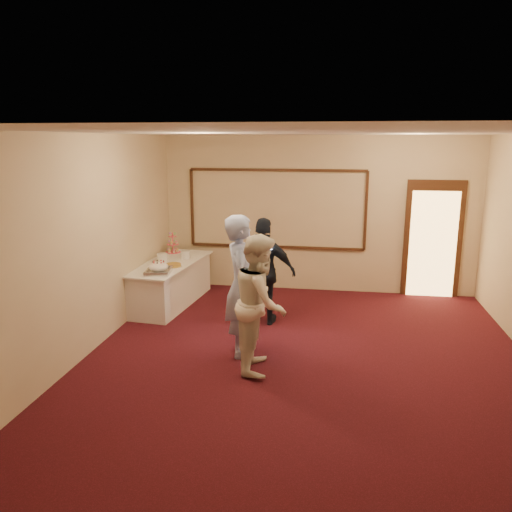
{
  "coord_description": "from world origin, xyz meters",
  "views": [
    {
      "loc": [
        0.32,
        -6.11,
        2.91
      ],
      "look_at": [
        -0.87,
        1.34,
        1.15
      ],
      "focal_mm": 35.0,
      "sensor_mm": 36.0,
      "label": 1
    }
  ],
  "objects_px": {
    "cupcake_stand": "(173,245)",
    "woman": "(261,303)",
    "plate_stack_a": "(162,258)",
    "pavlova_tray": "(159,268)",
    "plate_stack_b": "(186,255)",
    "guest": "(264,272)",
    "buffet_table": "(170,283)",
    "man": "(242,286)",
    "tart": "(173,265)"
  },
  "relations": [
    {
      "from": "buffet_table",
      "to": "plate_stack_b",
      "type": "distance_m",
      "value": 0.6
    },
    {
      "from": "pavlova_tray",
      "to": "cupcake_stand",
      "type": "relative_size",
      "value": 1.32
    },
    {
      "from": "cupcake_stand",
      "to": "woman",
      "type": "relative_size",
      "value": 0.24
    },
    {
      "from": "cupcake_stand",
      "to": "woman",
      "type": "height_order",
      "value": "woman"
    },
    {
      "from": "cupcake_stand",
      "to": "guest",
      "type": "relative_size",
      "value": 0.25
    },
    {
      "from": "pavlova_tray",
      "to": "tart",
      "type": "bearing_deg",
      "value": 76.62
    },
    {
      "from": "pavlova_tray",
      "to": "tart",
      "type": "distance_m",
      "value": 0.45
    },
    {
      "from": "guest",
      "to": "buffet_table",
      "type": "bearing_deg",
      "value": -15.68
    },
    {
      "from": "cupcake_stand",
      "to": "plate_stack_b",
      "type": "relative_size",
      "value": 2.49
    },
    {
      "from": "pavlova_tray",
      "to": "woman",
      "type": "distance_m",
      "value": 2.5
    },
    {
      "from": "man",
      "to": "guest",
      "type": "xyz_separation_m",
      "value": [
        0.13,
        1.2,
        -0.11
      ]
    },
    {
      "from": "plate_stack_a",
      "to": "guest",
      "type": "height_order",
      "value": "guest"
    },
    {
      "from": "man",
      "to": "woman",
      "type": "xyz_separation_m",
      "value": [
        0.32,
        -0.42,
        -0.09
      ]
    },
    {
      "from": "plate_stack_b",
      "to": "man",
      "type": "xyz_separation_m",
      "value": [
        1.48,
        -2.24,
        0.13
      ]
    },
    {
      "from": "cupcake_stand",
      "to": "plate_stack_a",
      "type": "distance_m",
      "value": 0.82
    },
    {
      "from": "plate_stack_a",
      "to": "guest",
      "type": "distance_m",
      "value": 2.06
    },
    {
      "from": "tart",
      "to": "man",
      "type": "distance_m",
      "value": 2.2
    },
    {
      "from": "man",
      "to": "plate_stack_b",
      "type": "bearing_deg",
      "value": 23.27
    },
    {
      "from": "cupcake_stand",
      "to": "woman",
      "type": "bearing_deg",
      "value": -54.85
    },
    {
      "from": "plate_stack_b",
      "to": "guest",
      "type": "bearing_deg",
      "value": -32.86
    },
    {
      "from": "buffet_table",
      "to": "pavlova_tray",
      "type": "relative_size",
      "value": 3.98
    },
    {
      "from": "buffet_table",
      "to": "cupcake_stand",
      "type": "height_order",
      "value": "cupcake_stand"
    },
    {
      "from": "man",
      "to": "guest",
      "type": "height_order",
      "value": "man"
    },
    {
      "from": "cupcake_stand",
      "to": "man",
      "type": "distance_m",
      "value": 3.29
    },
    {
      "from": "pavlova_tray",
      "to": "man",
      "type": "bearing_deg",
      "value": -35.7
    },
    {
      "from": "woman",
      "to": "man",
      "type": "bearing_deg",
      "value": 34.08
    },
    {
      "from": "plate_stack_a",
      "to": "woman",
      "type": "height_order",
      "value": "woman"
    },
    {
      "from": "plate_stack_b",
      "to": "cupcake_stand",
      "type": "bearing_deg",
      "value": 130.61
    },
    {
      "from": "tart",
      "to": "cupcake_stand",
      "type": "bearing_deg",
      "value": 108.57
    },
    {
      "from": "guest",
      "to": "tart",
      "type": "bearing_deg",
      "value": -8.07
    },
    {
      "from": "buffet_table",
      "to": "tart",
      "type": "relative_size",
      "value": 7.41
    },
    {
      "from": "tart",
      "to": "woman",
      "type": "distance_m",
      "value": 2.73
    },
    {
      "from": "plate_stack_b",
      "to": "woman",
      "type": "relative_size",
      "value": 0.1
    },
    {
      "from": "cupcake_stand",
      "to": "plate_stack_a",
      "type": "bearing_deg",
      "value": -84.93
    },
    {
      "from": "cupcake_stand",
      "to": "tart",
      "type": "distance_m",
      "value": 1.18
    },
    {
      "from": "buffet_table",
      "to": "tart",
      "type": "distance_m",
      "value": 0.54
    },
    {
      "from": "man",
      "to": "plate_stack_a",
      "type": "bearing_deg",
      "value": 33.48
    },
    {
      "from": "guest",
      "to": "plate_stack_a",
      "type": "bearing_deg",
      "value": -14.13
    },
    {
      "from": "pavlova_tray",
      "to": "man",
      "type": "xyz_separation_m",
      "value": [
        1.61,
        -1.16,
        0.12
      ]
    },
    {
      "from": "plate_stack_a",
      "to": "man",
      "type": "height_order",
      "value": "man"
    },
    {
      "from": "plate_stack_a",
      "to": "tart",
      "type": "relative_size",
      "value": 0.63
    },
    {
      "from": "plate_stack_a",
      "to": "tart",
      "type": "height_order",
      "value": "plate_stack_a"
    },
    {
      "from": "pavlova_tray",
      "to": "guest",
      "type": "xyz_separation_m",
      "value": [
        1.74,
        0.04,
        0.01
      ]
    },
    {
      "from": "woman",
      "to": "guest",
      "type": "relative_size",
      "value": 1.03
    },
    {
      "from": "cupcake_stand",
      "to": "plate_stack_b",
      "type": "xyz_separation_m",
      "value": [
        0.4,
        -0.46,
        -0.08
      ]
    },
    {
      "from": "plate_stack_a",
      "to": "plate_stack_b",
      "type": "xyz_separation_m",
      "value": [
        0.32,
        0.35,
        -0.01
      ]
    },
    {
      "from": "buffet_table",
      "to": "man",
      "type": "xyz_separation_m",
      "value": [
        1.68,
        -1.9,
        0.59
      ]
    },
    {
      "from": "pavlova_tray",
      "to": "tart",
      "type": "xyz_separation_m",
      "value": [
        0.1,
        0.44,
        -0.06
      ]
    },
    {
      "from": "woman",
      "to": "guest",
      "type": "distance_m",
      "value": 1.63
    },
    {
      "from": "tart",
      "to": "buffet_table",
      "type": "bearing_deg",
      "value": 119.57
    }
  ]
}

